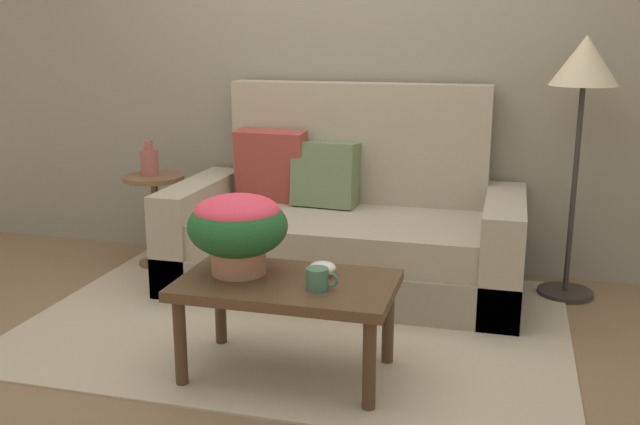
# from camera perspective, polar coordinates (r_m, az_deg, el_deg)

# --- Properties ---
(ground_plane) EXTENTS (14.00, 14.00, 0.00)m
(ground_plane) POSITION_cam_1_polar(r_m,az_deg,el_deg) (3.63, -2.68, -9.80)
(ground_plane) COLOR brown
(wall_back) EXTENTS (6.40, 0.12, 3.00)m
(wall_back) POSITION_cam_1_polar(r_m,az_deg,el_deg) (4.60, 2.27, 14.48)
(wall_back) COLOR gray
(wall_back) RESTS_ON ground
(area_rug) EXTENTS (2.72, 1.91, 0.01)m
(area_rug) POSITION_cam_1_polar(r_m,az_deg,el_deg) (3.79, -1.82, -8.62)
(area_rug) COLOR tan
(area_rug) RESTS_ON ground
(couch) EXTENTS (2.01, 0.95, 1.17)m
(couch) POSITION_cam_1_polar(r_m,az_deg,el_deg) (4.25, 1.93, -1.33)
(couch) COLOR gray
(couch) RESTS_ON ground
(coffee_table) EXTENTS (0.92, 0.55, 0.44)m
(coffee_table) POSITION_cam_1_polar(r_m,az_deg,el_deg) (3.12, -2.61, -6.38)
(coffee_table) COLOR #442D1B
(coffee_table) RESTS_ON ground
(side_table) EXTENTS (0.38, 0.38, 0.59)m
(side_table) POSITION_cam_1_polar(r_m,az_deg,el_deg) (4.69, -12.88, 0.67)
(side_table) COLOR brown
(side_table) RESTS_ON ground
(floor_lamp) EXTENTS (0.36, 0.36, 1.45)m
(floor_lamp) POSITION_cam_1_polar(r_m,az_deg,el_deg) (4.15, 20.07, 9.63)
(floor_lamp) COLOR #2D2823
(floor_lamp) RESTS_ON ground
(potted_plant) EXTENTS (0.44, 0.44, 0.35)m
(potted_plant) POSITION_cam_1_polar(r_m,az_deg,el_deg) (3.14, -6.51, -1.03)
(potted_plant) COLOR #A36B4C
(potted_plant) RESTS_ON coffee_table
(coffee_mug) EXTENTS (0.14, 0.09, 0.09)m
(coffee_mug) POSITION_cam_1_polar(r_m,az_deg,el_deg) (2.98, -0.15, -5.26)
(coffee_mug) COLOR #3D664C
(coffee_mug) RESTS_ON coffee_table
(snack_bowl) EXTENTS (0.12, 0.12, 0.06)m
(snack_bowl) POSITION_cam_1_polar(r_m,az_deg,el_deg) (3.14, 0.19, -4.41)
(snack_bowl) COLOR silver
(snack_bowl) RESTS_ON coffee_table
(table_vase) EXTENTS (0.11, 0.11, 0.22)m
(table_vase) POSITION_cam_1_polar(r_m,az_deg,el_deg) (4.64, -13.30, 3.95)
(table_vase) COLOR #934C42
(table_vase) RESTS_ON side_table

